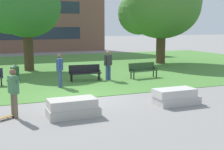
# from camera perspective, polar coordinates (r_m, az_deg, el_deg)

# --- Properties ---
(ground_plane) EXTENTS (140.00, 140.00, 0.00)m
(ground_plane) POSITION_cam_1_polar(r_m,az_deg,el_deg) (13.71, -5.05, -4.27)
(ground_plane) COLOR gray
(grass_lawn) EXTENTS (40.00, 20.00, 0.02)m
(grass_lawn) POSITION_cam_1_polar(r_m,az_deg,el_deg) (23.30, -12.32, 1.15)
(grass_lawn) COLOR #4C8438
(grass_lawn) RESTS_ON ground
(concrete_block_center) EXTENTS (1.80, 0.90, 0.64)m
(concrete_block_center) POSITION_cam_1_polar(r_m,az_deg,el_deg) (11.03, -7.19, -6.00)
(concrete_block_center) COLOR #B2ADA3
(concrete_block_center) RESTS_ON ground
(concrete_block_left) EXTENTS (1.83, 0.90, 0.64)m
(concrete_block_left) POSITION_cam_1_polar(r_m,az_deg,el_deg) (12.87, 11.55, -3.91)
(concrete_block_left) COLOR #BCB7B2
(concrete_block_left) RESTS_ON ground
(person_skateboarder) EXTENTS (0.43, 0.58, 1.71)m
(person_skateboarder) POSITION_cam_1_polar(r_m,az_deg,el_deg) (11.18, -17.55, -2.61)
(person_skateboarder) COLOR brown
(person_skateboarder) RESTS_ON ground
(skateboard) EXTENTS (0.98, 0.69, 0.14)m
(skateboard) POSITION_cam_1_polar(r_m,az_deg,el_deg) (11.23, -19.26, -7.35)
(skateboard) COLOR olive
(skateboard) RESTS_ON ground
(park_bench_near_left) EXTENTS (1.84, 0.67, 0.90)m
(park_bench_near_left) POSITION_cam_1_polar(r_m,az_deg,el_deg) (17.81, -4.97, 0.61)
(park_bench_near_left) COLOR black
(park_bench_near_left) RESTS_ON grass_lawn
(park_bench_near_right) EXTENTS (1.84, 0.70, 0.90)m
(park_bench_near_right) POSITION_cam_1_polar(r_m,az_deg,el_deg) (18.79, 5.69, 1.05)
(park_bench_near_right) COLOR #284723
(park_bench_near_right) RESTS_ON grass_lawn
(tree_far_left) EXTENTS (6.59, 6.27, 7.37)m
(tree_far_left) POSITION_cam_1_polar(r_m,az_deg,el_deg) (26.08, 8.90, 12.30)
(tree_far_left) COLOR #4C3823
(tree_far_left) RESTS_ON grass_lawn
(tree_near_left) EXTENTS (4.72, 4.50, 6.12)m
(tree_near_left) POSITION_cam_1_polar(r_m,az_deg,el_deg) (22.39, -15.46, 11.34)
(tree_near_left) COLOR #42301E
(tree_near_left) RESTS_ON grass_lawn
(trash_bin) EXTENTS (0.49, 0.49, 0.96)m
(trash_bin) POSITION_cam_1_polar(r_m,az_deg,el_deg) (18.56, -17.34, 0.46)
(trash_bin) COLOR #234C28
(trash_bin) RESTS_ON grass_lawn
(person_bystander_near_lawn) EXTENTS (0.72, 0.52, 1.71)m
(person_bystander_near_lawn) POSITION_cam_1_polar(r_m,az_deg,el_deg) (17.85, -0.71, 2.11)
(person_bystander_near_lawn) COLOR #384C7A
(person_bystander_near_lawn) RESTS_ON grass_lawn
(person_bystander_far_lawn) EXTENTS (0.42, 0.68, 1.71)m
(person_bystander_far_lawn) POSITION_cam_1_polar(r_m,az_deg,el_deg) (16.04, -9.52, 1.18)
(person_bystander_far_lawn) COLOR #384C7A
(person_bystander_far_lawn) RESTS_ON grass_lawn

